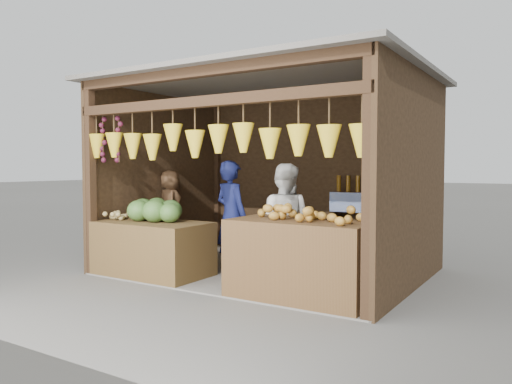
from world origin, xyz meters
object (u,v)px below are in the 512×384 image
woman_standing (284,223)px  vendor_seated (170,206)px  man_standing (231,217)px  counter_right (302,260)px  counter_left (153,249)px

woman_standing → vendor_seated: (-2.29, 0.44, 0.09)m
man_standing → vendor_seated: man_standing is taller
man_standing → woman_standing: (0.87, -0.08, -0.02)m
counter_right → man_standing: man_standing is taller
counter_right → man_standing: size_ratio=1.02×
counter_left → woman_standing: woman_standing is taller
man_standing → counter_left: bearing=58.9°
counter_right → man_standing: (-1.44, 0.71, 0.33)m
counter_left → man_standing: 1.14m
woman_standing → vendor_seated: size_ratio=1.32×
woman_standing → vendor_seated: woman_standing is taller
counter_left → man_standing: size_ratio=0.98×
counter_left → counter_right: size_ratio=0.96×
counter_right → woman_standing: bearing=132.4°
counter_right → vendor_seated: vendor_seated is taller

